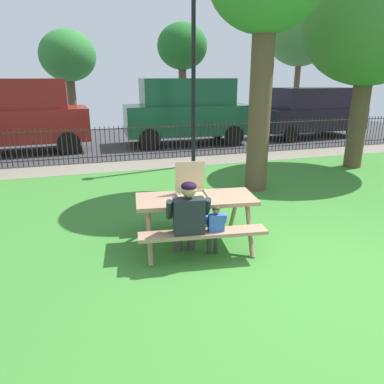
{
  "coord_description": "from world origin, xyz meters",
  "views": [
    {
      "loc": [
        -2.72,
        -3.47,
        2.51
      ],
      "look_at": [
        -1.11,
        1.78,
        0.75
      ],
      "focal_mm": 33.69,
      "sensor_mm": 36.0,
      "label": 1
    }
  ],
  "objects_px": {
    "far_tree_midleft": "(68,57)",
    "tree_midground_left": "(371,24)",
    "lamp_post_walkway": "(193,65)",
    "parked_car_far_left": "(15,114)",
    "far_tree_center": "(182,48)",
    "picnic_table_foreground": "(196,208)",
    "far_tree_midright": "(301,36)",
    "adult_at_table": "(188,217)",
    "parked_car_left": "(187,110)",
    "parked_car_center": "(311,111)",
    "child_at_table": "(215,226)",
    "pizza_box_open": "(192,190)"
  },
  "relations": [
    {
      "from": "far_tree_midleft",
      "to": "tree_midground_left",
      "type": "bearing_deg",
      "value": -56.33
    },
    {
      "from": "tree_midground_left",
      "to": "lamp_post_walkway",
      "type": "bearing_deg",
      "value": 161.41
    },
    {
      "from": "parked_car_far_left",
      "to": "far_tree_center",
      "type": "height_order",
      "value": "far_tree_center"
    },
    {
      "from": "far_tree_midleft",
      "to": "far_tree_center",
      "type": "bearing_deg",
      "value": 0.0
    },
    {
      "from": "picnic_table_foreground",
      "to": "lamp_post_walkway",
      "type": "height_order",
      "value": "lamp_post_walkway"
    },
    {
      "from": "far_tree_midright",
      "to": "far_tree_midleft",
      "type": "bearing_deg",
      "value": 180.0
    },
    {
      "from": "parked_car_far_left",
      "to": "far_tree_midleft",
      "type": "xyz_separation_m",
      "value": [
        1.78,
        6.62,
        2.16
      ]
    },
    {
      "from": "adult_at_table",
      "to": "parked_car_left",
      "type": "height_order",
      "value": "parked_car_left"
    },
    {
      "from": "tree_midground_left",
      "to": "far_tree_midleft",
      "type": "relative_size",
      "value": 1.14
    },
    {
      "from": "parked_car_center",
      "to": "child_at_table",
      "type": "bearing_deg",
      "value": -130.5
    },
    {
      "from": "pizza_box_open",
      "to": "child_at_table",
      "type": "bearing_deg",
      "value": -76.15
    },
    {
      "from": "pizza_box_open",
      "to": "child_at_table",
      "type": "xyz_separation_m",
      "value": [
        0.15,
        -0.62,
        -0.36
      ]
    },
    {
      "from": "picnic_table_foreground",
      "to": "far_tree_midright",
      "type": "relative_size",
      "value": 0.3
    },
    {
      "from": "far_tree_midright",
      "to": "adult_at_table",
      "type": "bearing_deg",
      "value": -126.53
    },
    {
      "from": "pizza_box_open",
      "to": "far_tree_midright",
      "type": "distance_m",
      "value": 19.38
    },
    {
      "from": "tree_midground_left",
      "to": "child_at_table",
      "type": "bearing_deg",
      "value": -145.02
    },
    {
      "from": "picnic_table_foreground",
      "to": "pizza_box_open",
      "type": "bearing_deg",
      "value": 121.93
    },
    {
      "from": "pizza_box_open",
      "to": "lamp_post_walkway",
      "type": "bearing_deg",
      "value": 72.36
    },
    {
      "from": "lamp_post_walkway",
      "to": "far_tree_midright",
      "type": "distance_m",
      "value": 14.33
    },
    {
      "from": "parked_car_center",
      "to": "far_tree_midleft",
      "type": "bearing_deg",
      "value": 145.94
    },
    {
      "from": "parked_car_left",
      "to": "parked_car_center",
      "type": "bearing_deg",
      "value": 0.0
    },
    {
      "from": "lamp_post_walkway",
      "to": "tree_midground_left",
      "type": "relative_size",
      "value": 0.86
    },
    {
      "from": "tree_midground_left",
      "to": "parked_car_center",
      "type": "height_order",
      "value": "tree_midground_left"
    },
    {
      "from": "parked_car_far_left",
      "to": "child_at_table",
      "type": "bearing_deg",
      "value": -67.68
    },
    {
      "from": "adult_at_table",
      "to": "lamp_post_walkway",
      "type": "xyz_separation_m",
      "value": [
        1.79,
        5.48,
        2.15
      ]
    },
    {
      "from": "pizza_box_open",
      "to": "parked_car_center",
      "type": "height_order",
      "value": "parked_car_center"
    },
    {
      "from": "picnic_table_foreground",
      "to": "parked_car_center",
      "type": "bearing_deg",
      "value": 47.34
    },
    {
      "from": "tree_midground_left",
      "to": "adult_at_table",
      "type": "bearing_deg",
      "value": -147.2
    },
    {
      "from": "far_tree_midleft",
      "to": "far_tree_midright",
      "type": "height_order",
      "value": "far_tree_midright"
    },
    {
      "from": "picnic_table_foreground",
      "to": "far_tree_midright",
      "type": "bearing_deg",
      "value": 53.27
    },
    {
      "from": "far_tree_midleft",
      "to": "parked_car_center",
      "type": "bearing_deg",
      "value": -34.06
    },
    {
      "from": "far_tree_midleft",
      "to": "lamp_post_walkway",
      "type": "bearing_deg",
      "value": -71.65
    },
    {
      "from": "lamp_post_walkway",
      "to": "far_tree_midright",
      "type": "bearing_deg",
      "value": 46.1
    },
    {
      "from": "tree_midground_left",
      "to": "far_tree_center",
      "type": "bearing_deg",
      "value": 99.01
    },
    {
      "from": "far_tree_midleft",
      "to": "far_tree_midright",
      "type": "distance_m",
      "value": 13.3
    },
    {
      "from": "pizza_box_open",
      "to": "child_at_table",
      "type": "relative_size",
      "value": 0.66
    },
    {
      "from": "parked_car_left",
      "to": "parked_car_center",
      "type": "relative_size",
      "value": 1.02
    },
    {
      "from": "adult_at_table",
      "to": "far_tree_center",
      "type": "height_order",
      "value": "far_tree_center"
    },
    {
      "from": "parked_car_center",
      "to": "lamp_post_walkway",
      "type": "bearing_deg",
      "value": -150.66
    },
    {
      "from": "parked_car_left",
      "to": "parked_car_center",
      "type": "distance_m",
      "value": 5.55
    },
    {
      "from": "far_tree_midleft",
      "to": "far_tree_center",
      "type": "xyz_separation_m",
      "value": [
        5.94,
        0.0,
        0.55
      ]
    },
    {
      "from": "child_at_table",
      "to": "far_tree_midleft",
      "type": "xyz_separation_m",
      "value": [
        -1.98,
        15.78,
        2.96
      ]
    },
    {
      "from": "adult_at_table",
      "to": "tree_midground_left",
      "type": "xyz_separation_m",
      "value": [
        6.2,
        3.99,
        3.16
      ]
    },
    {
      "from": "pizza_box_open",
      "to": "far_tree_midright",
      "type": "bearing_deg",
      "value": 53.03
    },
    {
      "from": "child_at_table",
      "to": "parked_car_far_left",
      "type": "xyz_separation_m",
      "value": [
        -3.76,
        9.16,
        0.8
      ]
    },
    {
      "from": "child_at_table",
      "to": "parked_car_center",
      "type": "height_order",
      "value": "parked_car_center"
    },
    {
      "from": "pizza_box_open",
      "to": "parked_car_left",
      "type": "height_order",
      "value": "parked_car_left"
    },
    {
      "from": "parked_car_far_left",
      "to": "far_tree_midright",
      "type": "xyz_separation_m",
      "value": [
        15.02,
        6.62,
        3.53
      ]
    },
    {
      "from": "far_tree_midright",
      "to": "parked_car_far_left",
      "type": "bearing_deg",
      "value": -156.2
    },
    {
      "from": "picnic_table_foreground",
      "to": "child_at_table",
      "type": "xyz_separation_m",
      "value": [
        0.11,
        -0.55,
        -0.09
      ]
    }
  ]
}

